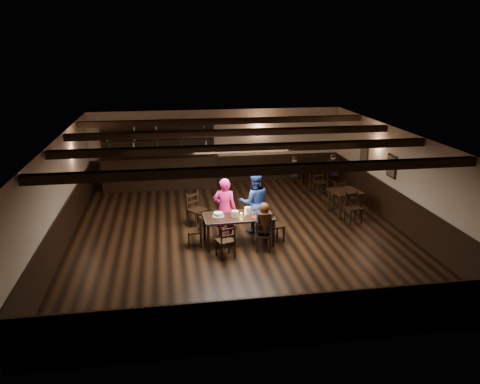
{
  "coord_description": "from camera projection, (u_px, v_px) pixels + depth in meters",
  "views": [
    {
      "loc": [
        -1.82,
        -11.53,
        4.93
      ],
      "look_at": [
        0.05,
        0.2,
        1.14
      ],
      "focal_mm": 35.0,
      "sensor_mm": 36.0,
      "label": 1
    }
  ],
  "objects": [
    {
      "name": "bar_counter",
      "position": [
        160.0,
        168.0,
        16.52
      ],
      "size": [
        4.13,
        0.7,
        2.2
      ],
      "color": "black",
      "rests_on": "ground"
    },
    {
      "name": "pepper_shaker",
      "position": [
        256.0,
        214.0,
        11.87
      ],
      "size": [
        0.03,
        0.03,
        0.09
      ],
      "primitive_type": "cylinder",
      "color": "#A5A8AD",
      "rests_on": "dining_table"
    },
    {
      "name": "chair_end_right",
      "position": [
        273.0,
        223.0,
        12.03
      ],
      "size": [
        0.48,
        0.5,
        0.87
      ],
      "color": "black",
      "rests_on": "ground"
    },
    {
      "name": "chair_end_left",
      "position": [
        197.0,
        228.0,
        11.79
      ],
      "size": [
        0.36,
        0.38,
        0.81
      ],
      "color": "black",
      "rests_on": "ground"
    },
    {
      "name": "chair_far_pushed",
      "position": [
        195.0,
        206.0,
        13.1
      ],
      "size": [
        0.62,
        0.62,
        0.97
      ],
      "color": "black",
      "rests_on": "ground"
    },
    {
      "name": "man_blue",
      "position": [
        254.0,
        202.0,
        12.59
      ],
      "size": [
        0.82,
        0.64,
        1.69
      ],
      "primitive_type": "imported",
      "rotation": [
        0.0,
        0.0,
        3.14
      ],
      "color": "navy",
      "rests_on": "ground"
    },
    {
      "name": "cake",
      "position": [
        218.0,
        215.0,
        11.83
      ],
      "size": [
        0.3,
        0.3,
        0.1
      ],
      "color": "white",
      "rests_on": "dining_table"
    },
    {
      "name": "chair_near_right",
      "position": [
        264.0,
        234.0,
        11.45
      ],
      "size": [
        0.45,
        0.44,
        0.81
      ],
      "color": "black",
      "rests_on": "ground"
    },
    {
      "name": "room_shell",
      "position": [
        239.0,
        172.0,
        12.13
      ],
      "size": [
        9.02,
        10.02,
        2.71
      ],
      "color": "beige",
      "rests_on": "ground"
    },
    {
      "name": "woman_pink",
      "position": [
        225.0,
        209.0,
        12.18
      ],
      "size": [
        0.67,
        0.51,
        1.64
      ],
      "primitive_type": "imported",
      "rotation": [
        0.0,
        0.0,
        2.93
      ],
      "color": "#EE1A78",
      "rests_on": "ground"
    },
    {
      "name": "tea_light",
      "position": [
        241.0,
        214.0,
        11.94
      ],
      "size": [
        0.05,
        0.05,
        0.06
      ],
      "color": "#A5A8AD",
      "rests_on": "dining_table"
    },
    {
      "name": "seated_person",
      "position": [
        264.0,
        219.0,
        11.39
      ],
      "size": [
        0.34,
        0.51,
        0.83
      ],
      "color": "black",
      "rests_on": "ground"
    },
    {
      "name": "chair_near_left",
      "position": [
        227.0,
        239.0,
        11.09
      ],
      "size": [
        0.49,
        0.48,
        0.86
      ],
      "color": "black",
      "rests_on": "ground"
    },
    {
      "name": "salt_shaker",
      "position": [
        253.0,
        214.0,
        11.86
      ],
      "size": [
        0.04,
        0.04,
        0.09
      ],
      "primitive_type": "cylinder",
      "color": "silver",
      "rests_on": "dining_table"
    },
    {
      "name": "bg_patron_left",
      "position": [
        294.0,
        166.0,
        16.41
      ],
      "size": [
        0.26,
        0.38,
        0.72
      ],
      "color": "black",
      "rests_on": "ground"
    },
    {
      "name": "menu_blue",
      "position": [
        257.0,
        212.0,
        12.11
      ],
      "size": [
        0.3,
        0.23,
        0.0
      ],
      "primitive_type": "cube",
      "rotation": [
        0.0,
        0.0,
        0.16
      ],
      "color": "#0E1549",
      "rests_on": "dining_table"
    },
    {
      "name": "back_table_b",
      "position": [
        315.0,
        170.0,
        16.49
      ],
      "size": [
        0.91,
        0.91,
        0.75
      ],
      "color": "black",
      "rests_on": "ground"
    },
    {
      "name": "menu_red",
      "position": [
        257.0,
        216.0,
        11.81
      ],
      "size": [
        0.34,
        0.28,
        0.0
      ],
      "primitive_type": "cube",
      "rotation": [
        0.0,
        0.0,
        0.34
      ],
      "color": "maroon",
      "rests_on": "dining_table"
    },
    {
      "name": "back_table_a",
      "position": [
        345.0,
        194.0,
        13.92
      ],
      "size": [
        0.95,
        0.95,
        0.75
      ],
      "color": "black",
      "rests_on": "ground"
    },
    {
      "name": "plate_stack_a",
      "position": [
        235.0,
        214.0,
        11.76
      ],
      "size": [
        0.18,
        0.18,
        0.16
      ],
      "primitive_type": "cylinder",
      "color": "white",
      "rests_on": "dining_table"
    },
    {
      "name": "plate_stack_b",
      "position": [
        248.0,
        211.0,
        11.96
      ],
      "size": [
        0.16,
        0.16,
        0.19
      ],
      "primitive_type": "cylinder",
      "color": "white",
      "rests_on": "dining_table"
    },
    {
      "name": "drink_glass",
      "position": [
        250.0,
        212.0,
        12.02
      ],
      "size": [
        0.06,
        0.06,
        0.1
      ],
      "primitive_type": "cylinder",
      "color": "silver",
      "rests_on": "dining_table"
    },
    {
      "name": "ground",
      "position": [
        239.0,
        235.0,
        12.62
      ],
      "size": [
        10.0,
        10.0,
        0.0
      ],
      "primitive_type": "plane",
      "color": "black",
      "rests_on": "ground"
    },
    {
      "name": "dining_table",
      "position": [
        238.0,
        218.0,
        11.88
      ],
      "size": [
        1.8,
        0.96,
        0.75
      ],
      "color": "black",
      "rests_on": "ground"
    },
    {
      "name": "bg_patron_right",
      "position": [
        333.0,
        164.0,
        16.54
      ],
      "size": [
        0.3,
        0.41,
        0.78
      ],
      "color": "black",
      "rests_on": "ground"
    }
  ]
}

